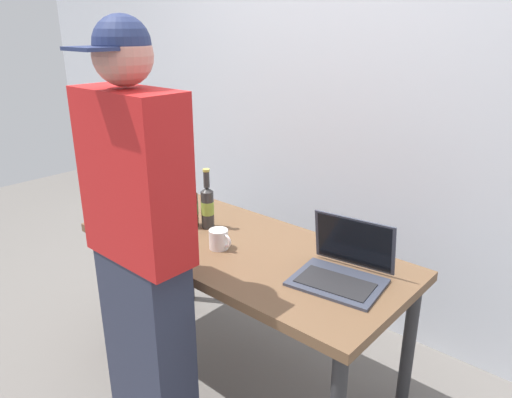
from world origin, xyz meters
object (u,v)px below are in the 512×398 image
object	(u,v)px
beer_bottle_dark	(207,206)
coffee_mug	(219,239)
beer_bottle_brown	(191,206)
laptop	(343,267)
person_figure	(141,250)

from	to	relation	value
beer_bottle_dark	coffee_mug	xyz separation A→B (m)	(0.21, -0.13, -0.07)
beer_bottle_brown	beer_bottle_dark	size ratio (longest dim) A/B	0.95
laptop	beer_bottle_brown	size ratio (longest dim) A/B	1.33
laptop	coffee_mug	world-z (taller)	laptop
laptop	person_figure	distance (m)	0.80
laptop	coffee_mug	distance (m)	0.58
beer_bottle_brown	person_figure	size ratio (longest dim) A/B	0.17
beer_bottle_dark	person_figure	size ratio (longest dim) A/B	0.18
beer_bottle_dark	coffee_mug	world-z (taller)	beer_bottle_dark
laptop	person_figure	size ratio (longest dim) A/B	0.22
person_figure	coffee_mug	size ratio (longest dim) A/B	14.21
beer_bottle_brown	laptop	bearing A→B (deg)	2.85
beer_bottle_brown	coffee_mug	size ratio (longest dim) A/B	2.39
beer_bottle_brown	person_figure	bearing A→B (deg)	-59.45
laptop	beer_bottle_dark	xyz separation A→B (m)	(-0.78, -0.00, 0.07)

